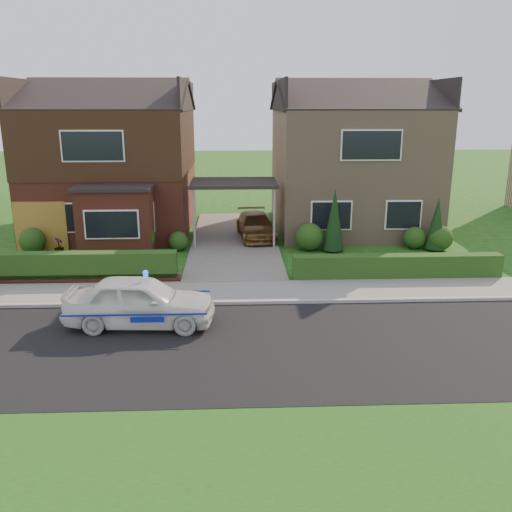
{
  "coord_description": "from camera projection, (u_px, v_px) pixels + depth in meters",
  "views": [
    {
      "loc": [
        -0.03,
        -12.94,
        6.12
      ],
      "look_at": [
        0.67,
        3.5,
        1.45
      ],
      "focal_mm": 38.0,
      "sensor_mm": 36.0,
      "label": 1
    }
  ],
  "objects": [
    {
      "name": "potted_plant_a",
      "position": [
        115.0,
        247.0,
        22.47
      ],
      "size": [
        0.42,
        0.33,
        0.7
      ],
      "primitive_type": "imported",
      "rotation": [
        0.0,
        0.0,
        -0.24
      ],
      "color": "gray",
      "rests_on": "ground"
    },
    {
      "name": "hedge_right",
      "position": [
        396.0,
        279.0,
        19.49
      ],
      "size": [
        7.5,
        0.55,
        0.8
      ],
      "primitive_type": "cube",
      "color": "#173812",
      "rests_on": "ground"
    },
    {
      "name": "house_left",
      "position": [
        114.0,
        152.0,
        26.2
      ],
      "size": [
        7.5,
        9.53,
        7.25
      ],
      "color": "brown",
      "rests_on": "ground"
    },
    {
      "name": "driveway",
      "position": [
        234.0,
        241.0,
        24.67
      ],
      "size": [
        3.8,
        12.0,
        0.12
      ],
      "primitive_type": "cube",
      "color": "#666059",
      "rests_on": "ground"
    },
    {
      "name": "shrub_right_near",
      "position": [
        309.0,
        237.0,
        23.11
      ],
      "size": [
        1.2,
        1.2,
        1.2
      ],
      "primitive_type": "sphere",
      "color": "#173812",
      "rests_on": "ground"
    },
    {
      "name": "dwarf_wall",
      "position": [
        69.0,
        279.0,
        18.92
      ],
      "size": [
        7.7,
        0.25,
        0.36
      ],
      "primitive_type": "cube",
      "color": "brown",
      "rests_on": "ground"
    },
    {
      "name": "hedge_left",
      "position": [
        71.0,
        283.0,
        19.12
      ],
      "size": [
        7.5,
        0.55,
        0.9
      ],
      "primitive_type": "cube",
      "color": "#173812",
      "rests_on": "ground"
    },
    {
      "name": "road",
      "position": [
        236.0,
        346.0,
        14.11
      ],
      "size": [
        60.0,
        6.0,
        0.02
      ],
      "primitive_type": "cube",
      "color": "black",
      "rests_on": "ground"
    },
    {
      "name": "sidewalk",
      "position": [
        235.0,
        292.0,
        18.04
      ],
      "size": [
        60.0,
        2.0,
        0.1
      ],
      "primitive_type": "cube",
      "color": "slate",
      "rests_on": "ground"
    },
    {
      "name": "shrub_right_mid",
      "position": [
        415.0,
        238.0,
        23.43
      ],
      "size": [
        0.96,
        0.96,
        0.96
      ],
      "primitive_type": "sphere",
      "color": "#173812",
      "rests_on": "ground"
    },
    {
      "name": "grass_verge",
      "position": [
        238.0,
        472.0,
        9.31
      ],
      "size": [
        60.0,
        4.0,
        0.01
      ],
      "primitive_type": "cube",
      "color": "#194512",
      "rests_on": "ground"
    },
    {
      "name": "house_right",
      "position": [
        350.0,
        154.0,
        26.8
      ],
      "size": [
        7.5,
        8.06,
        7.25
      ],
      "color": "#A28263",
      "rests_on": "ground"
    },
    {
      "name": "kerb",
      "position": [
        235.0,
        303.0,
        17.03
      ],
      "size": [
        60.0,
        0.16,
        0.12
      ],
      "primitive_type": "cube",
      "color": "#9E9993",
      "rests_on": "ground"
    },
    {
      "name": "ground",
      "position": [
        236.0,
        346.0,
        14.11
      ],
      "size": [
        120.0,
        120.0,
        0.0
      ],
      "primitive_type": "plane",
      "color": "#194512",
      "rests_on": "ground"
    },
    {
      "name": "police_car",
      "position": [
        140.0,
        302.0,
        15.26
      ],
      "size": [
        3.86,
        4.28,
        1.6
      ],
      "rotation": [
        0.0,
        0.0,
        1.52
      ],
      "color": "silver",
      "rests_on": "ground"
    },
    {
      "name": "driveway_car",
      "position": [
        256.0,
        225.0,
        24.9
      ],
      "size": [
        1.9,
        3.97,
        1.12
      ],
      "primitive_type": "imported",
      "rotation": [
        0.0,
        0.0,
        0.09
      ],
      "color": "brown",
      "rests_on": "driveway"
    },
    {
      "name": "potted_plant_b",
      "position": [
        50.0,
        268.0,
        19.5
      ],
      "size": [
        0.55,
        0.51,
        0.79
      ],
      "primitive_type": "imported",
      "rotation": [
        0.0,
        0.0,
        1.09
      ],
      "color": "gray",
      "rests_on": "ground"
    },
    {
      "name": "carport_link",
      "position": [
        234.0,
        184.0,
        23.92
      ],
      "size": [
        3.8,
        3.0,
        2.77
      ],
      "color": "black",
      "rests_on": "ground"
    },
    {
      "name": "potted_plant_c",
      "position": [
        59.0,
        247.0,
        22.37
      ],
      "size": [
        0.43,
        0.43,
        0.74
      ],
      "primitive_type": "imported",
      "rotation": [
        0.0,
        0.0,
        1.6
      ],
      "color": "gray",
      "rests_on": "ground"
    },
    {
      "name": "garage_door",
      "position": [
        41.0,
        226.0,
        23.07
      ],
      "size": [
        2.2,
        0.1,
        2.1
      ],
      "primitive_type": "cube",
      "color": "brown",
      "rests_on": "ground"
    },
    {
      "name": "shrub_left_near",
      "position": [
        178.0,
        241.0,
        23.13
      ],
      "size": [
        0.84,
        0.84,
        0.84
      ],
      "primitive_type": "sphere",
      "color": "#173812",
      "rests_on": "ground"
    },
    {
      "name": "shrub_left_far",
      "position": [
        32.0,
        240.0,
        22.75
      ],
      "size": [
        1.08,
        1.08,
        1.08
      ],
      "primitive_type": "sphere",
      "color": "#173812",
      "rests_on": "ground"
    },
    {
      "name": "conifer_b",
      "position": [
        437.0,
        225.0,
        23.0
      ],
      "size": [
        0.9,
        0.9,
        2.2
      ],
      "primitive_type": "cone",
      "color": "black",
      "rests_on": "ground"
    },
    {
      "name": "shrub_right_far",
      "position": [
        440.0,
        238.0,
        23.17
      ],
      "size": [
        1.08,
        1.08,
        1.08
      ],
      "primitive_type": "sphere",
      "color": "#173812",
      "rests_on": "ground"
    },
    {
      "name": "conifer_a",
      "position": [
        334.0,
        222.0,
        22.77
      ],
      "size": [
        0.9,
        0.9,
        2.6
      ],
      "primitive_type": "cone",
      "color": "black",
      "rests_on": "ground"
    },
    {
      "name": "shrub_left_mid",
      "position": [
        139.0,
        238.0,
        22.71
      ],
      "size": [
        1.32,
        1.32,
        1.32
      ],
      "primitive_type": "sphere",
      "color": "#173812",
      "rests_on": "ground"
    }
  ]
}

